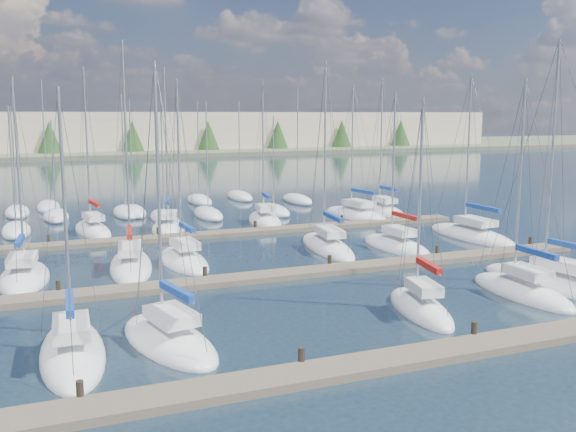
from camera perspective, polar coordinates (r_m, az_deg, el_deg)
name	(u,v)px	position (r m, az deg, el deg)	size (l,w,h in m)	color
ground	(145,193)	(79.93, -12.61, 1.98)	(400.00, 400.00, 0.00)	#1E2E3C
dock_near	(405,358)	(25.96, 10.33, -12.34)	(44.00, 1.93, 1.10)	#6B5E4C
dock_mid	(275,275)	(37.91, -1.16, -5.31)	(44.00, 1.93, 1.10)	#6B5E4C
dock_far	(211,235)	(50.92, -6.85, -1.65)	(44.00, 1.93, 1.10)	#6B5E4C
sailboat_o	(168,228)	(54.36, -10.58, -1.01)	(4.34, 7.88, 14.04)	white
sailboat_e	(522,292)	(36.64, 20.05, -6.32)	(2.69, 7.57, 12.11)	white
sailboat_h	(24,277)	(40.37, -22.40, -5.07)	(3.46, 7.52, 12.41)	white
sailboat_f	(557,284)	(38.93, 22.78, -5.61)	(4.08, 10.44, 14.28)	white
sailboat_r	(383,211)	(63.26, 8.43, 0.45)	(2.99, 8.50, 13.69)	white
sailboat_q	(356,215)	(60.55, 6.04, 0.09)	(4.22, 9.30, 12.90)	white
sailboat_p	(265,220)	(57.24, -2.08, -0.36)	(3.92, 8.10, 13.25)	white
sailboat_b	(73,353)	(27.44, -18.60, -11.44)	(2.94, 8.25, 11.36)	white
sailboat_l	(396,246)	(46.68, 9.61, -2.66)	(2.74, 7.80, 11.88)	white
sailboat_i	(131,265)	(41.39, -13.79, -4.29)	(3.86, 9.37, 14.73)	white
sailboat_m	(471,235)	(52.20, 15.97, -1.65)	(3.04, 9.67, 13.26)	white
sailboat_n	(93,230)	(54.69, -16.96, -1.19)	(3.26, 7.96, 14.02)	white
sailboat_d	(421,308)	(32.20, 11.70, -8.04)	(3.33, 6.80, 11.07)	white
sailboat_k	(327,246)	(45.97, 3.52, -2.72)	(3.74, 9.52, 13.99)	white
sailboat_c	(169,340)	(27.82, -10.54, -10.80)	(4.22, 7.75, 12.41)	white
sailboat_j	(184,261)	(42.08, -9.24, -3.93)	(2.84, 7.43, 12.52)	white
distant_boats	(129,212)	(63.33, -13.99, 0.38)	(36.93, 20.75, 13.30)	#9EA0A5
shoreline	(23,123)	(168.03, -22.52, 7.66)	(400.00, 60.00, 38.00)	#666B51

